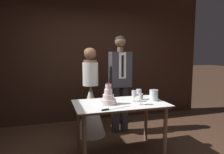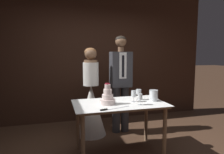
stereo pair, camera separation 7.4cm
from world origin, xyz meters
The scene contains 10 objects.
wall_back centered at (0.00, 2.06, 1.46)m, with size 5.45×0.12×2.93m, color #382116.
cake_table centered at (0.10, 0.31, 0.69)m, with size 1.35×0.79×0.78m.
tiered_cake centered at (-0.09, 0.29, 0.87)m, with size 0.22×0.22×0.31m.
cake_knife centered at (-0.13, 0.01, 0.79)m, with size 0.43×0.15×0.02m.
wine_glass_near centered at (0.44, 0.42, 0.90)m, with size 0.08×0.08×0.17m.
wine_glass_middle centered at (0.34, 0.12, 0.89)m, with size 0.07×0.07×0.16m.
wine_glass_far centered at (0.33, 0.32, 0.89)m, with size 0.08×0.08×0.17m.
hurricane_candle centered at (0.64, 0.29, 0.86)m, with size 0.13×0.13×0.17m.
bride centered at (-0.19, 1.12, 0.60)m, with size 0.54×0.54×1.61m.
groom centered at (0.38, 1.12, 1.02)m, with size 0.39×0.25×1.83m.
Camera 1 is at (-0.85, -2.41, 1.50)m, focal length 32.00 mm.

